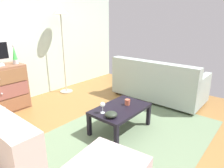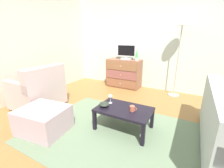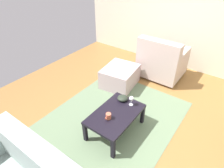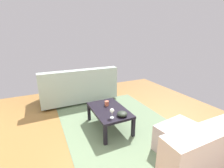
{
  "view_description": "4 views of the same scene",
  "coord_description": "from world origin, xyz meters",
  "px_view_note": "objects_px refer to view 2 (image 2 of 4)",
  "views": [
    {
      "loc": [
        -1.82,
        -1.59,
        1.56
      ],
      "look_at": [
        0.02,
        -0.05,
        0.78
      ],
      "focal_mm": 31.58,
      "sensor_mm": 36.0,
      "label": 1
    },
    {
      "loc": [
        1.11,
        -1.99,
        1.44
      ],
      "look_at": [
        -0.03,
        0.11,
        0.69
      ],
      "focal_mm": 24.18,
      "sensor_mm": 36.0,
      "label": 2
    },
    {
      "loc": [
        1.96,
        1.17,
        2.3
      ],
      "look_at": [
        0.31,
        -0.04,
        0.9
      ],
      "focal_mm": 31.27,
      "sensor_mm": 36.0,
      "label": 3
    },
    {
      "loc": [
        -2.0,
        1.0,
        1.59
      ],
      "look_at": [
        0.25,
        -0.07,
        0.81
      ],
      "focal_mm": 25.26,
      "sensor_mm": 36.0,
      "label": 4
    }
  ],
  "objects_px": {
    "wine_glass": "(110,97)",
    "standing_lamp": "(182,30)",
    "bowl_decorative": "(104,104)",
    "ottoman": "(44,120)",
    "lava_lamp": "(137,55)",
    "coffee_table": "(124,111)",
    "dresser": "(124,73)",
    "armchair": "(39,91)",
    "mug": "(132,109)",
    "tv": "(126,52)"
  },
  "relations": [
    {
      "from": "wine_glass",
      "to": "standing_lamp",
      "type": "distance_m",
      "value": 2.33
    },
    {
      "from": "bowl_decorative",
      "to": "ottoman",
      "type": "bearing_deg",
      "value": -143.63
    },
    {
      "from": "lava_lamp",
      "to": "coffee_table",
      "type": "bearing_deg",
      "value": -75.16
    },
    {
      "from": "coffee_table",
      "to": "ottoman",
      "type": "bearing_deg",
      "value": -148.87
    },
    {
      "from": "standing_lamp",
      "to": "lava_lamp",
      "type": "bearing_deg",
      "value": 179.72
    },
    {
      "from": "dresser",
      "to": "armchair",
      "type": "relative_size",
      "value": 1.09
    },
    {
      "from": "ottoman",
      "to": "standing_lamp",
      "type": "bearing_deg",
      "value": 58.55
    },
    {
      "from": "wine_glass",
      "to": "mug",
      "type": "relative_size",
      "value": 1.38
    },
    {
      "from": "wine_glass",
      "to": "ottoman",
      "type": "bearing_deg",
      "value": -137.1
    },
    {
      "from": "dresser",
      "to": "coffee_table",
      "type": "bearing_deg",
      "value": -65.62
    },
    {
      "from": "mug",
      "to": "standing_lamp",
      "type": "distance_m",
      "value": 2.34
    },
    {
      "from": "armchair",
      "to": "coffee_table",
      "type": "bearing_deg",
      "value": 3.97
    },
    {
      "from": "lava_lamp",
      "to": "wine_glass",
      "type": "xyz_separation_m",
      "value": [
        0.23,
        -1.89,
        -0.49
      ]
    },
    {
      "from": "bowl_decorative",
      "to": "armchair",
      "type": "bearing_deg",
      "value": -178.36
    },
    {
      "from": "tv",
      "to": "mug",
      "type": "relative_size",
      "value": 4.85
    },
    {
      "from": "coffee_table",
      "to": "mug",
      "type": "relative_size",
      "value": 7.51
    },
    {
      "from": "tv",
      "to": "wine_glass",
      "type": "relative_size",
      "value": 3.52
    },
    {
      "from": "dresser",
      "to": "standing_lamp",
      "type": "relative_size",
      "value": 0.53
    },
    {
      "from": "dresser",
      "to": "wine_glass",
      "type": "xyz_separation_m",
      "value": [
        0.62,
        -1.93,
        0.07
      ]
    },
    {
      "from": "mug",
      "to": "standing_lamp",
      "type": "xyz_separation_m",
      "value": [
        0.37,
        1.98,
        1.19
      ]
    },
    {
      "from": "bowl_decorative",
      "to": "standing_lamp",
      "type": "xyz_separation_m",
      "value": [
        0.83,
        2.05,
        1.2
      ]
    },
    {
      "from": "armchair",
      "to": "mug",
      "type": "bearing_deg",
      "value": 3.16
    },
    {
      "from": "mug",
      "to": "standing_lamp",
      "type": "relative_size",
      "value": 0.06
    },
    {
      "from": "coffee_table",
      "to": "dresser",
      "type": "bearing_deg",
      "value": 114.38
    },
    {
      "from": "tv",
      "to": "bowl_decorative",
      "type": "xyz_separation_m",
      "value": [
        0.55,
        -2.12,
        -0.64
      ]
    },
    {
      "from": "wine_glass",
      "to": "armchair",
      "type": "height_order",
      "value": "armchair"
    },
    {
      "from": "wine_glass",
      "to": "ottoman",
      "type": "xyz_separation_m",
      "value": [
        -0.79,
        -0.74,
        -0.28
      ]
    },
    {
      "from": "wine_glass",
      "to": "mug",
      "type": "xyz_separation_m",
      "value": [
        0.44,
        -0.1,
        -0.07
      ]
    },
    {
      "from": "wine_glass",
      "to": "mug",
      "type": "distance_m",
      "value": 0.45
    },
    {
      "from": "standing_lamp",
      "to": "ottoman",
      "type": "bearing_deg",
      "value": -121.45
    },
    {
      "from": "coffee_table",
      "to": "tv",
      "type": "bearing_deg",
      "value": 112.87
    },
    {
      "from": "coffee_table",
      "to": "mug",
      "type": "height_order",
      "value": "mug"
    },
    {
      "from": "wine_glass",
      "to": "bowl_decorative",
      "type": "distance_m",
      "value": 0.19
    },
    {
      "from": "armchair",
      "to": "lava_lamp",
      "type": "bearing_deg",
      "value": 57.23
    },
    {
      "from": "coffee_table",
      "to": "wine_glass",
      "type": "distance_m",
      "value": 0.34
    },
    {
      "from": "bowl_decorative",
      "to": "armchair",
      "type": "height_order",
      "value": "armchair"
    },
    {
      "from": "lava_lamp",
      "to": "bowl_decorative",
      "type": "relative_size",
      "value": 2.02
    },
    {
      "from": "mug",
      "to": "dresser",
      "type": "bearing_deg",
      "value": 117.53
    },
    {
      "from": "standing_lamp",
      "to": "coffee_table",
      "type": "bearing_deg",
      "value": -104.77
    },
    {
      "from": "tv",
      "to": "lava_lamp",
      "type": "distance_m",
      "value": 0.35
    },
    {
      "from": "dresser",
      "to": "ottoman",
      "type": "distance_m",
      "value": 2.68
    },
    {
      "from": "dresser",
      "to": "coffee_table",
      "type": "distance_m",
      "value": 2.21
    },
    {
      "from": "coffee_table",
      "to": "wine_glass",
      "type": "height_order",
      "value": "wine_glass"
    },
    {
      "from": "coffee_table",
      "to": "ottoman",
      "type": "distance_m",
      "value": 1.27
    },
    {
      "from": "dresser",
      "to": "standing_lamp",
      "type": "distance_m",
      "value": 1.86
    },
    {
      "from": "dresser",
      "to": "tv",
      "type": "relative_size",
      "value": 1.77
    },
    {
      "from": "lava_lamp",
      "to": "ottoman",
      "type": "relative_size",
      "value": 0.47
    },
    {
      "from": "dresser",
      "to": "wine_glass",
      "type": "relative_size",
      "value": 6.25
    },
    {
      "from": "tv",
      "to": "wine_glass",
      "type": "xyz_separation_m",
      "value": [
        0.57,
        -1.95,
        -0.56
      ]
    },
    {
      "from": "mug",
      "to": "ottoman",
      "type": "relative_size",
      "value": 0.16
    }
  ]
}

